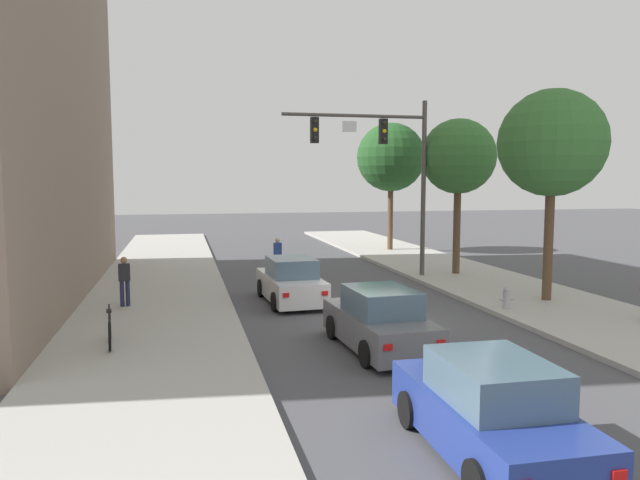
# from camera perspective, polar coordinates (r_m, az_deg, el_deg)

# --- Properties ---
(ground_plane) EXTENTS (120.00, 120.00, 0.00)m
(ground_plane) POSITION_cam_1_polar(r_m,az_deg,el_deg) (18.36, 5.18, -7.82)
(ground_plane) COLOR #4C4C51
(sidewalk_left) EXTENTS (5.00, 60.00, 0.15)m
(sidewalk_left) POSITION_cam_1_polar(r_m,az_deg,el_deg) (17.48, -15.73, -8.46)
(sidewalk_left) COLOR #B2AFA8
(sidewalk_left) RESTS_ON ground
(sidewalk_right) EXTENTS (5.00, 60.00, 0.15)m
(sidewalk_right) POSITION_cam_1_polar(r_m,az_deg,el_deg) (21.26, 22.17, -6.15)
(sidewalk_right) COLOR #B2AFA8
(sidewalk_right) RESTS_ON ground
(traffic_signal_mast) EXTENTS (6.28, 0.38, 7.50)m
(traffic_signal_mast) POSITION_cam_1_polar(r_m,az_deg,el_deg) (25.70, 6.22, 8.01)
(traffic_signal_mast) COLOR #514C47
(traffic_signal_mast) RESTS_ON sidewalk_right
(car_lead_white) EXTENTS (1.99, 4.31, 1.60)m
(car_lead_white) POSITION_cam_1_polar(r_m,az_deg,el_deg) (21.08, -2.79, -4.03)
(car_lead_white) COLOR silver
(car_lead_white) RESTS_ON ground
(car_following_grey) EXTENTS (2.02, 4.32, 1.60)m
(car_following_grey) POSITION_cam_1_polar(r_m,az_deg,el_deg) (15.36, 5.67, -7.76)
(car_following_grey) COLOR slate
(car_following_grey) RESTS_ON ground
(car_third_blue) EXTENTS (1.89, 4.27, 1.60)m
(car_third_blue) POSITION_cam_1_polar(r_m,az_deg,el_deg) (9.98, 15.85, -15.51)
(car_third_blue) COLOR navy
(car_third_blue) RESTS_ON ground
(pedestrian_sidewalk_left_walker) EXTENTS (0.36, 0.22, 1.64)m
(pedestrian_sidewalk_left_walker) POSITION_cam_1_polar(r_m,az_deg,el_deg) (20.72, -18.11, -3.53)
(pedestrian_sidewalk_left_walker) COLOR #232847
(pedestrian_sidewalk_left_walker) RESTS_ON sidewalk_left
(pedestrian_crossing_road) EXTENTS (0.36, 0.22, 1.64)m
(pedestrian_crossing_road) POSITION_cam_1_polar(r_m,az_deg,el_deg) (27.72, -4.05, -1.28)
(pedestrian_crossing_road) COLOR brown
(pedestrian_crossing_road) RESTS_ON ground
(bicycle_leaning) EXTENTS (0.25, 1.77, 0.98)m
(bicycle_leaning) POSITION_cam_1_polar(r_m,az_deg,el_deg) (16.08, -19.37, -8.11)
(bicycle_leaning) COLOR black
(bicycle_leaning) RESTS_ON sidewalk_left
(fire_hydrant) EXTENTS (0.48, 0.24, 0.72)m
(fire_hydrant) POSITION_cam_1_polar(r_m,az_deg,el_deg) (20.37, 17.32, -5.25)
(fire_hydrant) COLOR #B2B2B7
(fire_hydrant) RESTS_ON sidewalk_right
(street_tree_nearest) EXTENTS (3.64, 3.64, 7.22)m
(street_tree_nearest) POSITION_cam_1_polar(r_m,az_deg,el_deg) (22.01, 21.22, 8.54)
(street_tree_nearest) COLOR brown
(street_tree_nearest) RESTS_ON sidewalk_right
(street_tree_second) EXTENTS (3.29, 3.29, 6.82)m
(street_tree_second) POSITION_cam_1_polar(r_m,az_deg,el_deg) (27.18, 13.03, 7.69)
(street_tree_second) COLOR brown
(street_tree_second) RESTS_ON sidewalk_right
(street_tree_third) EXTENTS (4.04, 4.04, 7.49)m
(street_tree_third) POSITION_cam_1_polar(r_m,az_deg,el_deg) (35.93, 6.77, 7.79)
(street_tree_third) COLOR brown
(street_tree_third) RESTS_ON sidewalk_right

